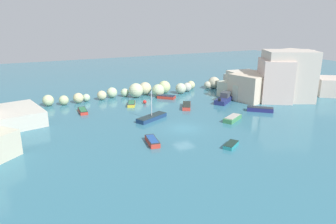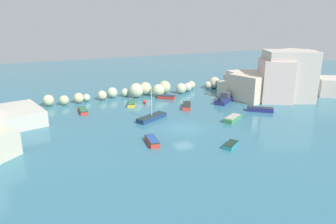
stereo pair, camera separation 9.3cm
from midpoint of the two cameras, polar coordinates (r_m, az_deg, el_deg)
cove_water at (r=42.91m, az=2.83°, el=-3.01°), size 160.00×160.00×0.00m
cliff_headland_right at (r=64.51m, az=19.20°, el=5.52°), size 27.31×17.47×8.90m
rock_breakwater at (r=61.20m, az=-3.20°, el=4.06°), size 37.82×5.11×2.68m
channel_buoy at (r=55.24m, az=-4.27°, el=1.83°), size 0.64×0.64×0.64m
moored_boat_0 at (r=46.53m, az=-3.02°, el=-1.00°), size 5.36×3.67×4.40m
moored_boat_1 at (r=57.25m, az=10.14°, el=2.42°), size 5.78×4.93×1.69m
moored_boat_2 at (r=47.00m, az=11.51°, el=-1.13°), size 3.84×2.99×0.69m
moored_boat_3 at (r=51.81m, az=-15.19°, el=0.23°), size 1.30×3.49×0.54m
moored_boat_4 at (r=37.85m, az=-2.92°, el=-5.25°), size 1.59×3.43×0.63m
moored_boat_5 at (r=52.71m, az=3.33°, el=1.11°), size 3.14×4.16×0.63m
moored_boat_6 at (r=58.70m, az=-0.34°, el=2.74°), size 3.33×3.33×0.58m
moored_boat_7 at (r=52.66m, az=16.24°, el=0.48°), size 3.89×3.63×0.69m
moored_boat_8 at (r=37.66m, az=11.23°, el=-5.84°), size 2.66×2.26×0.47m
moored_boat_9 at (r=54.33m, az=-6.66°, el=1.50°), size 2.28×3.34×0.59m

